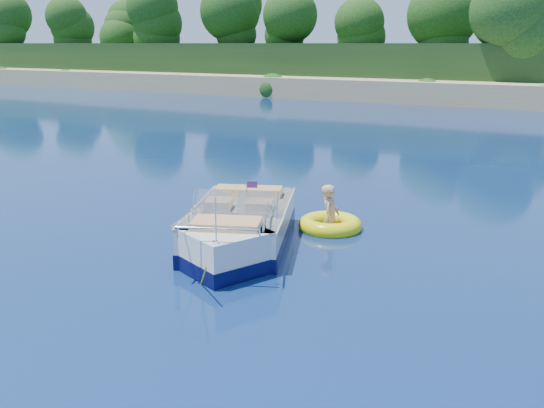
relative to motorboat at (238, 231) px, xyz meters
name	(u,v)px	position (x,y,z in m)	size (l,w,h in m)	color
ground	(283,369)	(3.03, -3.71, -0.34)	(160.00, 160.00, 0.00)	#091741
motorboat	(238,231)	(0.00, 0.00, 0.00)	(3.14, 5.02, 1.77)	silver
tow_tube	(330,225)	(1.10, 2.06, -0.25)	(1.79, 1.79, 0.37)	#F7EF0E
boy	(330,228)	(1.08, 2.11, -0.34)	(0.58, 0.38, 1.60)	tan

